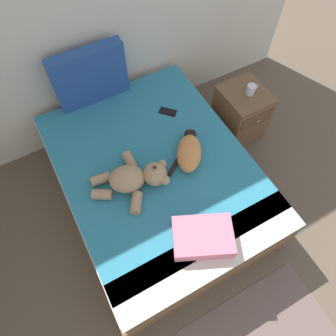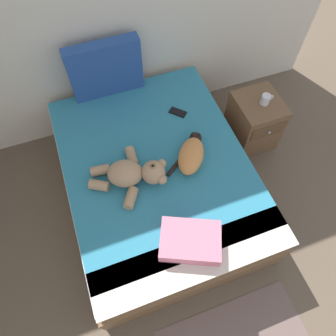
{
  "view_description": "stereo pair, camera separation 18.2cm",
  "coord_description": "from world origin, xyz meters",
  "px_view_note": "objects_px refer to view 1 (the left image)",
  "views": [
    {
      "loc": [
        1.22,
        2.4,
        2.62
      ],
      "look_at": [
        1.8,
        3.47,
        0.56
      ],
      "focal_mm": 33.22,
      "sensor_mm": 36.0,
      "label": 1
    },
    {
      "loc": [
        1.38,
        2.32,
        2.62
      ],
      "look_at": [
        1.8,
        3.47,
        0.56
      ],
      "focal_mm": 33.22,
      "sensor_mm": 36.0,
      "label": 2
    }
  ],
  "objects_px": {
    "patterned_cushion": "(90,77)",
    "nightstand": "(241,112)",
    "bed": "(156,181)",
    "teddy_bear": "(135,178)",
    "cat": "(189,151)",
    "mug": "(251,89)",
    "throw_pillow": "(203,237)",
    "cell_phone": "(168,112)"
  },
  "relations": [
    {
      "from": "patterned_cushion",
      "to": "nightstand",
      "type": "relative_size",
      "value": 1.17
    },
    {
      "from": "bed",
      "to": "teddy_bear",
      "type": "relative_size",
      "value": 3.16
    },
    {
      "from": "cat",
      "to": "mug",
      "type": "distance_m",
      "value": 0.9
    },
    {
      "from": "cat",
      "to": "patterned_cushion",
      "type": "bearing_deg",
      "value": 113.69
    },
    {
      "from": "patterned_cushion",
      "to": "mug",
      "type": "height_order",
      "value": "patterned_cushion"
    },
    {
      "from": "teddy_bear",
      "to": "throw_pillow",
      "type": "distance_m",
      "value": 0.64
    },
    {
      "from": "teddy_bear",
      "to": "throw_pillow",
      "type": "bearing_deg",
      "value": -71.15
    },
    {
      "from": "mug",
      "to": "nightstand",
      "type": "bearing_deg",
      "value": 144.38
    },
    {
      "from": "bed",
      "to": "teddy_bear",
      "type": "xyz_separation_m",
      "value": [
        -0.2,
        -0.08,
        0.35
      ]
    },
    {
      "from": "teddy_bear",
      "to": "throw_pillow",
      "type": "relative_size",
      "value": 1.51
    },
    {
      "from": "cell_phone",
      "to": "mug",
      "type": "height_order",
      "value": "mug"
    },
    {
      "from": "patterned_cushion",
      "to": "nightstand",
      "type": "xyz_separation_m",
      "value": [
        1.23,
        -0.6,
        -0.52
      ]
    },
    {
      "from": "cat",
      "to": "bed",
      "type": "bearing_deg",
      "value": 167.35
    },
    {
      "from": "bed",
      "to": "throw_pillow",
      "type": "bearing_deg",
      "value": -89.55
    },
    {
      "from": "mug",
      "to": "teddy_bear",
      "type": "bearing_deg",
      "value": -165.31
    },
    {
      "from": "bed",
      "to": "cell_phone",
      "type": "relative_size",
      "value": 12.18
    },
    {
      "from": "cat",
      "to": "cell_phone",
      "type": "xyz_separation_m",
      "value": [
        0.08,
        0.48,
        -0.07
      ]
    },
    {
      "from": "bed",
      "to": "cat",
      "type": "xyz_separation_m",
      "value": [
        0.27,
        -0.06,
        0.34
      ]
    },
    {
      "from": "patterned_cushion",
      "to": "cell_phone",
      "type": "height_order",
      "value": "patterned_cushion"
    },
    {
      "from": "cat",
      "to": "mug",
      "type": "bearing_deg",
      "value": 21.1
    },
    {
      "from": "bed",
      "to": "patterned_cushion",
      "type": "bearing_deg",
      "value": 99.2
    },
    {
      "from": "cell_phone",
      "to": "nightstand",
      "type": "bearing_deg",
      "value": -10.7
    },
    {
      "from": "cat",
      "to": "teddy_bear",
      "type": "xyz_separation_m",
      "value": [
        -0.47,
        -0.02,
        0.01
      ]
    },
    {
      "from": "patterned_cushion",
      "to": "teddy_bear",
      "type": "relative_size",
      "value": 1.03
    },
    {
      "from": "cat",
      "to": "cell_phone",
      "type": "height_order",
      "value": "cat"
    },
    {
      "from": "patterned_cushion",
      "to": "teddy_bear",
      "type": "distance_m",
      "value": 0.97
    },
    {
      "from": "bed",
      "to": "teddy_bear",
      "type": "distance_m",
      "value": 0.42
    },
    {
      "from": "cat",
      "to": "cell_phone",
      "type": "relative_size",
      "value": 2.57
    },
    {
      "from": "patterned_cushion",
      "to": "throw_pillow",
      "type": "height_order",
      "value": "patterned_cushion"
    },
    {
      "from": "cat",
      "to": "throw_pillow",
      "type": "bearing_deg",
      "value": -112.76
    },
    {
      "from": "bed",
      "to": "nightstand",
      "type": "xyz_separation_m",
      "value": [
        1.09,
        0.28,
        0.0
      ]
    },
    {
      "from": "teddy_bear",
      "to": "bed",
      "type": "bearing_deg",
      "value": 21.61
    },
    {
      "from": "cell_phone",
      "to": "throw_pillow",
      "type": "distance_m",
      "value": 1.16
    },
    {
      "from": "nightstand",
      "to": "patterned_cushion",
      "type": "bearing_deg",
      "value": 154.12
    },
    {
      "from": "cat",
      "to": "nightstand",
      "type": "height_order",
      "value": "cat"
    },
    {
      "from": "cat",
      "to": "nightstand",
      "type": "xyz_separation_m",
      "value": [
        0.82,
        0.34,
        -0.34
      ]
    },
    {
      "from": "throw_pillow",
      "to": "mug",
      "type": "relative_size",
      "value": 3.33
    },
    {
      "from": "bed",
      "to": "throw_pillow",
      "type": "xyz_separation_m",
      "value": [
        0.01,
        -0.69,
        0.33
      ]
    },
    {
      "from": "patterned_cushion",
      "to": "nightstand",
      "type": "distance_m",
      "value": 1.46
    },
    {
      "from": "bed",
      "to": "throw_pillow",
      "type": "relative_size",
      "value": 4.77
    },
    {
      "from": "patterned_cushion",
      "to": "cell_phone",
      "type": "distance_m",
      "value": 0.71
    },
    {
      "from": "cell_phone",
      "to": "cat",
      "type": "bearing_deg",
      "value": -98.91
    }
  ]
}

